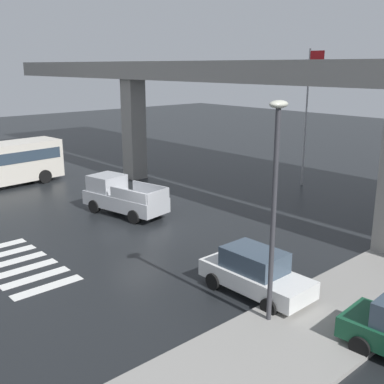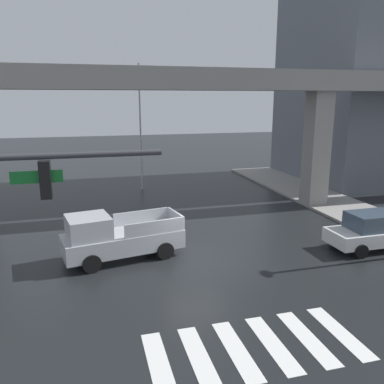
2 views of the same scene
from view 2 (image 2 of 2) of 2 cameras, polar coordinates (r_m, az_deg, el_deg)
The scene contains 8 objects.
ground_plane at distance 17.09m, azimuth 0.55°, elevation -10.09°, with size 120.00×120.00×0.00m, color black.
crosswalk_stripes at distance 12.02m, azimuth 9.11°, elevation -21.33°, with size 6.05×2.80×0.01m.
elevated_overpass at distance 22.38m, azimuth -4.35°, elevation 14.31°, with size 52.93×1.98×8.47m.
sidewalk_east at distance 24.03m, azimuth 25.94°, elevation -4.27°, with size 4.00×36.00×0.15m, color gray.
pickup_truck at distance 17.34m, azimuth -10.93°, elevation -6.49°, with size 5.36×2.81×2.08m.
sedan_white at distance 20.10m, azimuth 24.82°, elevation -5.13°, with size 4.31×1.99×1.72m.
fire_hydrant at distance 21.55m, azimuth 26.09°, elevation -5.24°, with size 0.24×0.24×0.85m.
flagpole at distance 29.82m, azimuth -7.35°, elevation 10.64°, with size 1.16×0.12×9.28m.
Camera 2 is at (-4.26, -15.08, 6.83)m, focal length 36.73 mm.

